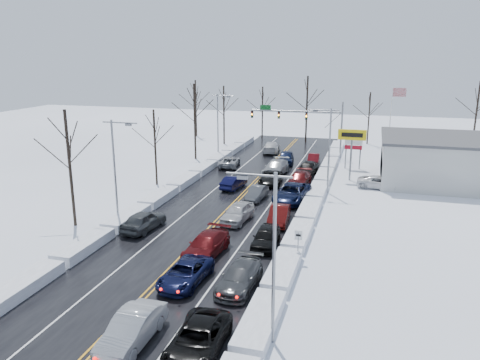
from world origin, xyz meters
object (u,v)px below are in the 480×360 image
(oncoming_car_0, at_px, (234,188))
(flagpole, at_px, (392,117))
(traffic_signal_mast, at_px, (306,119))
(dealership_building, at_px, (474,161))
(tires_plus_sign, at_px, (352,138))

(oncoming_car_0, bearing_deg, flagpole, -120.57)
(traffic_signal_mast, relative_size, oncoming_car_0, 3.08)
(oncoming_car_0, bearing_deg, dealership_building, -152.48)
(tires_plus_sign, distance_m, oncoming_car_0, 14.91)
(oncoming_car_0, bearing_deg, traffic_signal_mast, -96.93)
(tires_plus_sign, height_order, oncoming_car_0, tires_plus_sign)
(tires_plus_sign, relative_size, flagpole, 0.60)
(traffic_signal_mast, xyz_separation_m, tires_plus_sign, (7.05, -12.00, -0.49))
(flagpole, xyz_separation_m, dealership_building, (8.80, -12.00, -3.27))
(flagpole, bearing_deg, oncoming_car_0, -128.51)
(tires_plus_sign, xyz_separation_m, dealership_building, (13.48, 2.01, -2.34))
(tires_plus_sign, height_order, dealership_building, tires_plus_sign)
(flagpole, bearing_deg, tires_plus_sign, -108.44)
(flagpole, height_order, oncoming_car_0, flagpole)
(flagpole, relative_size, dealership_building, 0.49)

